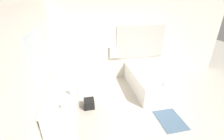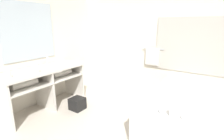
# 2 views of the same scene
# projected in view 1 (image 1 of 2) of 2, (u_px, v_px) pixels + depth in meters

# --- Properties ---
(ground_plane) EXTENTS (16.00, 16.00, 0.00)m
(ground_plane) POSITION_uv_depth(u_px,v_px,m) (146.00, 119.00, 3.58)
(ground_plane) COLOR beige
(ground_plane) RESTS_ON ground
(wall_back_with_blinds) EXTENTS (7.40, 0.13, 2.70)m
(wall_back_with_blinds) POSITION_uv_depth(u_px,v_px,m) (123.00, 41.00, 4.97)
(wall_back_with_blinds) COLOR silver
(wall_back_with_blinds) RESTS_ON ground_plane
(wall_left_with_mirror) EXTENTS (0.08, 7.40, 2.70)m
(wall_left_with_mirror) POSITION_uv_depth(u_px,v_px,m) (33.00, 79.00, 2.59)
(wall_left_with_mirror) COLOR silver
(wall_left_with_mirror) RESTS_ON ground_plane
(vanity_counter) EXTENTS (0.65, 1.67, 0.85)m
(vanity_counter) POSITION_uv_depth(u_px,v_px,m) (63.00, 97.00, 3.34)
(vanity_counter) COLOR silver
(vanity_counter) RESTS_ON ground_plane
(sink_faucet) EXTENTS (0.09, 0.04, 0.18)m
(sink_faucet) POSITION_uv_depth(u_px,v_px,m) (54.00, 81.00, 3.37)
(sink_faucet) COLOR silver
(sink_faucet) RESTS_ON vanity_counter
(bathtub) EXTENTS (1.07, 1.83, 0.69)m
(bathtub) POSITION_uv_depth(u_px,v_px,m) (149.00, 80.00, 4.69)
(bathtub) COLOR white
(bathtub) RESTS_ON ground_plane
(water_bottle_1) EXTENTS (0.07, 0.07, 0.21)m
(water_bottle_1) POSITION_uv_depth(u_px,v_px,m) (71.00, 91.00, 2.99)
(water_bottle_1) COLOR white
(water_bottle_1) RESTS_ON vanity_counter
(soap_dispenser) EXTENTS (0.06, 0.06, 0.15)m
(soap_dispenser) POSITION_uv_depth(u_px,v_px,m) (63.00, 106.00, 2.61)
(soap_dispenser) COLOR white
(soap_dispenser) RESTS_ON vanity_counter
(waste_bin) EXTENTS (0.27, 0.27, 0.24)m
(waste_bin) POSITION_uv_depth(u_px,v_px,m) (89.00, 104.00, 3.93)
(waste_bin) COLOR black
(waste_bin) RESTS_ON ground_plane
(bath_mat) EXTENTS (0.57, 0.72, 0.02)m
(bath_mat) POSITION_uv_depth(u_px,v_px,m) (170.00, 120.00, 3.55)
(bath_mat) COLOR slate
(bath_mat) RESTS_ON ground_plane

